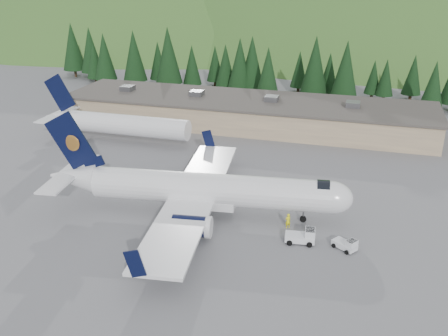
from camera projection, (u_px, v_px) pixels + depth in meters
ground at (211, 215)px, 62.61m from camera, size 600.00×600.00×0.00m
airliner at (201, 190)px, 61.49m from camera, size 38.25×35.99×12.69m
second_airliner at (113, 123)px, 87.37m from camera, size 27.50×11.00×10.05m
baggage_tug_a at (303, 236)px, 56.10m from camera, size 3.48×2.32×1.77m
baggage_tug_b at (346, 245)px, 54.74m from camera, size 2.96×2.63×1.43m
terminal_building at (246, 112)px, 96.65m from camera, size 71.00×17.00×6.10m
ramp_worker at (288, 221)px, 59.18m from camera, size 0.82×0.77×1.88m
tree_line at (240, 64)px, 117.48m from camera, size 113.40×19.41×14.25m
hills at (427, 192)px, 264.23m from camera, size 614.00×330.00×300.00m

